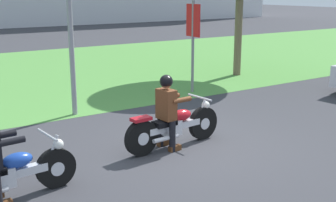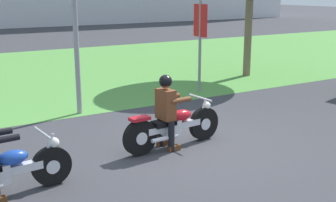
{
  "view_description": "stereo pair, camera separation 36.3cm",
  "coord_description": "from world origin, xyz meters",
  "px_view_note": "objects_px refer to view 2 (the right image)",
  "views": [
    {
      "loc": [
        -4.67,
        -6.32,
        2.89
      ],
      "look_at": [
        -0.24,
        0.41,
        0.85
      ],
      "focal_mm": 47.23,
      "sensor_mm": 36.0,
      "label": 1
    },
    {
      "loc": [
        -4.37,
        -6.51,
        2.89
      ],
      "look_at": [
        -0.24,
        0.41,
        0.85
      ],
      "focal_mm": 47.23,
      "sensor_mm": 36.0,
      "label": 2
    }
  ],
  "objects_px": {
    "motorcycle_lead": "(174,127)",
    "motorcycle_follow": "(1,173)",
    "sign_banner": "(200,32)",
    "rider_lead": "(166,106)"
  },
  "relations": [
    {
      "from": "motorcycle_lead",
      "to": "sign_banner",
      "type": "bearing_deg",
      "value": 44.67
    },
    {
      "from": "rider_lead",
      "to": "motorcycle_lead",
      "type": "bearing_deg",
      "value": -0.81
    },
    {
      "from": "rider_lead",
      "to": "motorcycle_follow",
      "type": "relative_size",
      "value": 0.67
    },
    {
      "from": "motorcycle_lead",
      "to": "motorcycle_follow",
      "type": "relative_size",
      "value": 1.02
    },
    {
      "from": "motorcycle_lead",
      "to": "sign_banner",
      "type": "height_order",
      "value": "sign_banner"
    },
    {
      "from": "motorcycle_follow",
      "to": "motorcycle_lead",
      "type": "bearing_deg",
      "value": 4.88
    },
    {
      "from": "motorcycle_follow",
      "to": "sign_banner",
      "type": "distance_m",
      "value": 7.55
    },
    {
      "from": "motorcycle_follow",
      "to": "sign_banner",
      "type": "xyz_separation_m",
      "value": [
        6.22,
        4.06,
        1.34
      ]
    },
    {
      "from": "motorcycle_follow",
      "to": "sign_banner",
      "type": "relative_size",
      "value": 0.81
    },
    {
      "from": "rider_lead",
      "to": "motorcycle_follow",
      "type": "height_order",
      "value": "rider_lead"
    }
  ]
}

